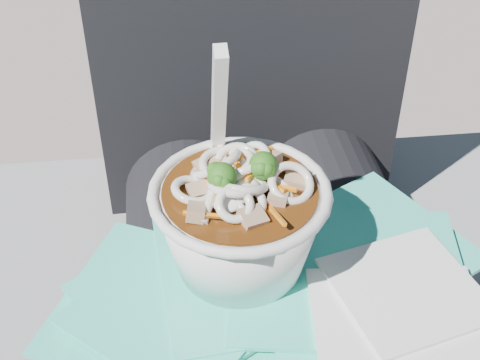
{
  "coord_description": "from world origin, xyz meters",
  "views": [
    {
      "loc": [
        -0.1,
        -0.39,
        1.02
      ],
      "look_at": [
        -0.04,
        0.01,
        0.7
      ],
      "focal_mm": 50.0,
      "sensor_mm": 36.0,
      "label": 1
    }
  ],
  "objects": [
    {
      "name": "person_body",
      "position": [
        -0.0,
        0.09,
        0.55
      ],
      "size": [
        0.34,
        0.94,
        0.99
      ],
      "color": "black",
      "rests_on": "ground"
    },
    {
      "name": "napkins",
      "position": [
        0.07,
        -0.07,
        0.61
      ],
      "size": [
        0.16,
        0.18,
        0.01
      ],
      "color": "white",
      "rests_on": "plastic_bag"
    },
    {
      "name": "udon_bowl",
      "position": [
        -0.05,
        0.02,
        0.66
      ],
      "size": [
        0.15,
        0.15,
        0.2
      ],
      "color": "silver",
      "rests_on": "plastic_bag"
    },
    {
      "name": "plastic_bag",
      "position": [
        -0.02,
        -0.01,
        0.6
      ],
      "size": [
        0.4,
        0.27,
        0.02
      ],
      "color": "#31CEB1",
      "rests_on": "lap"
    },
    {
      "name": "lap",
      "position": [
        0.0,
        0.0,
        0.52
      ],
      "size": [
        0.3,
        0.48,
        0.14
      ],
      "color": "black",
      "rests_on": "stone_ledge"
    }
  ]
}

